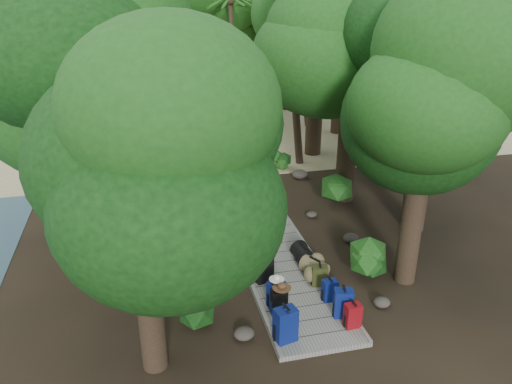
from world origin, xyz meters
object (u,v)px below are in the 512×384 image
object	(u,v)px
backpack_right_b	(343,302)
lone_suitcase_on_sand	(229,145)
backpack_left_c	(276,292)
duffel_right_black	(303,254)
backpack_right_a	(353,314)
backpack_left_b	(279,300)
sun_lounger	(267,131)
backpack_left_a	(286,323)
backpack_right_c	(330,289)
duffel_right_khaki	(314,267)
kayak	(151,137)
suitcase_on_boardwalk	(264,269)
backpack_right_d	(320,275)

from	to	relation	value
backpack_right_b	lone_suitcase_on_sand	xyz separation A→B (m)	(-0.32, 12.05, -0.16)
backpack_left_c	duffel_right_black	bearing A→B (deg)	34.49
backpack_right_a	duffel_right_black	bearing A→B (deg)	90.35
backpack_left_b	sun_lounger	world-z (taller)	backpack_left_b
duffel_right_black	lone_suitcase_on_sand	world-z (taller)	lone_suitcase_on_sand
sun_lounger	backpack_left_a	bearing A→B (deg)	-96.45
lone_suitcase_on_sand	backpack_right_c	bearing A→B (deg)	-100.85
backpack_right_b	lone_suitcase_on_sand	world-z (taller)	backpack_right_b
backpack_left_b	duffel_right_khaki	distance (m)	1.80
backpack_left_a	duffel_right_black	bearing A→B (deg)	52.20
backpack_left_a	backpack_right_a	xyz separation A→B (m)	(1.53, 0.09, -0.11)
duffel_right_black	duffel_right_khaki	bearing A→B (deg)	-89.44
duffel_right_black	kayak	xyz separation A→B (m)	(-3.42, 12.16, -0.15)
backpack_left_c	lone_suitcase_on_sand	bearing A→B (deg)	64.96
suitcase_on_boardwalk	backpack_right_a	bearing A→B (deg)	-76.47
lone_suitcase_on_sand	backpack_right_d	bearing A→B (deg)	-100.83
backpack_left_b	backpack_right_d	world-z (taller)	backpack_left_b
backpack_left_a	backpack_right_c	bearing A→B (deg)	25.67
backpack_right_b	backpack_left_c	bearing A→B (deg)	166.23
duffel_right_black	lone_suitcase_on_sand	xyz separation A→B (m)	(-0.19, 9.66, -0.01)
backpack_right_b	lone_suitcase_on_sand	bearing A→B (deg)	105.79
backpack_left_b	backpack_right_d	size ratio (longest dim) A/B	1.12
backpack_left_a	duffel_right_black	distance (m)	3.17
backpack_left_c	backpack_right_d	bearing A→B (deg)	4.29
backpack_right_a	duffel_right_khaki	bearing A→B (deg)	89.54
backpack_left_c	kayak	bearing A→B (deg)	79.17
suitcase_on_boardwalk	backpack_left_c	bearing A→B (deg)	-108.65
backpack_left_b	backpack_right_a	size ratio (longest dim) A/B	1.04
duffel_right_khaki	sun_lounger	distance (m)	12.26
duffel_right_khaki	backpack_left_a	bearing A→B (deg)	-151.90
backpack_right_b	duffel_right_black	bearing A→B (deg)	107.43
backpack_left_a	backpack_right_a	world-z (taller)	backpack_left_a
backpack_left_a	backpack_left_c	distance (m)	1.20
backpack_left_c	duffel_right_black	xyz separation A→B (m)	(1.20, 1.68, -0.12)
backpack_right_b	kayak	xyz separation A→B (m)	(-3.55, 14.55, -0.30)
suitcase_on_boardwalk	backpack_left_b	bearing A→B (deg)	-109.06
sun_lounger	kayak	bearing A→B (deg)	179.12
backpack_left_a	kayak	distance (m)	15.18
backpack_right_a	backpack_right_d	world-z (taller)	backpack_right_a
backpack_left_c	backpack_right_d	size ratio (longest dim) A/B	1.22
backpack_right_a	suitcase_on_boardwalk	world-z (taller)	suitcase_on_boardwalk
backpack_left_c	suitcase_on_boardwalk	xyz separation A→B (m)	(-0.02, 1.04, -0.00)
backpack_right_b	duffel_right_black	world-z (taller)	backpack_right_b
suitcase_on_boardwalk	lone_suitcase_on_sand	bearing A→B (deg)	64.35
backpack_right_c	sun_lounger	xyz separation A→B (m)	(1.95, 13.19, -0.09)
duffel_right_black	sun_lounger	distance (m)	11.61
lone_suitcase_on_sand	kayak	distance (m)	4.09
backpack_left_b	backpack_right_c	size ratio (longest dim) A/B	1.11
backpack_left_c	sun_lounger	size ratio (longest dim) A/B	0.38
backpack_left_c	backpack_right_d	world-z (taller)	backpack_left_c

